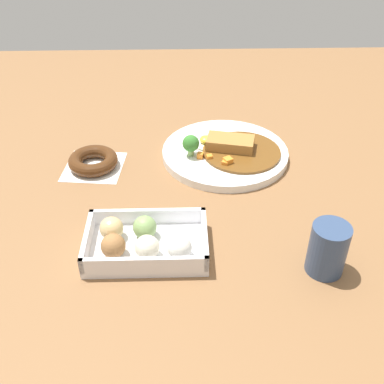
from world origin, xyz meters
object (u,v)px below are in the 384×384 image
curry_plate (226,152)px  chocolate_ring_donut (93,161)px  donut_box (143,242)px  coffee_mug (328,249)px

curry_plate → chocolate_ring_donut: (-0.29, -0.03, 0.00)m
chocolate_ring_donut → curry_plate: bearing=6.4°
donut_box → chocolate_ring_donut: 0.30m
donut_box → coffee_mug: coffee_mug is taller
donut_box → chocolate_ring_donut: bearing=114.8°
donut_box → coffee_mug: 0.31m
donut_box → chocolate_ring_donut: size_ratio=1.54×
curry_plate → chocolate_ring_donut: size_ratio=2.07×
curry_plate → coffee_mug: size_ratio=3.08×
curry_plate → coffee_mug: 0.38m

